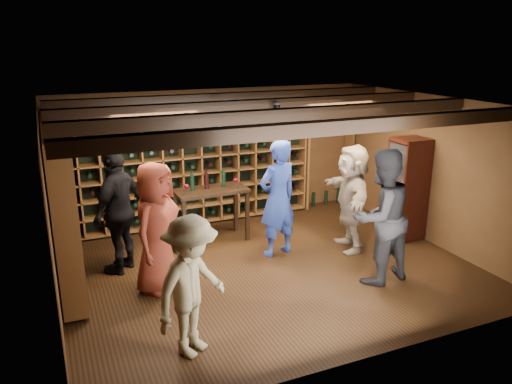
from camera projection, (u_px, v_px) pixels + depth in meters
name	position (u px, v px, depth m)	size (l,w,h in m)	color
ground	(269.00, 268.00, 7.67)	(6.00, 6.00, 0.00)	black
room_shell	(268.00, 109.00, 7.01)	(6.00, 6.00, 6.00)	brown
wine_rack_back	(191.00, 165.00, 9.19)	(4.65, 0.30, 2.20)	brown
wine_rack_left	(62.00, 204.00, 7.00)	(0.30, 2.65, 2.20)	brown
crate_shelf	(329.00, 132.00, 10.16)	(1.20, 0.32, 2.07)	brown
display_cabinet	(407.00, 191.00, 8.62)	(0.55, 0.50, 1.75)	#35100A
man_blue_shirt	(278.00, 198.00, 7.90)	(0.69, 0.45, 1.90)	navy
man_grey_suit	(381.00, 217.00, 7.01)	(0.95, 0.74, 1.95)	black
guest_red_floral	(157.00, 228.00, 6.74)	(0.90, 0.58, 1.84)	maroon
guest_woman_black	(119.00, 211.00, 7.34)	(1.11, 0.46, 1.90)	black
guest_khaki	(191.00, 287.00, 5.38)	(1.04, 0.60, 1.62)	gray
guest_beige	(351.00, 198.00, 8.16)	(1.64, 0.52, 1.77)	gray
tasting_table	(211.00, 196.00, 8.50)	(1.25, 0.66, 1.21)	black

